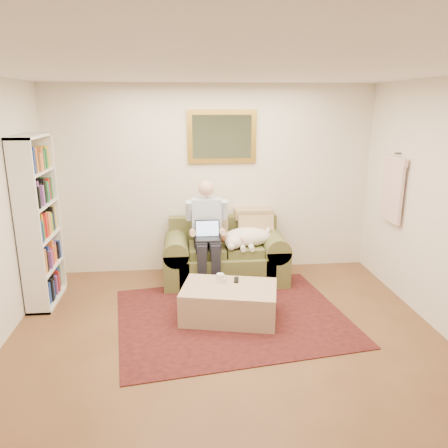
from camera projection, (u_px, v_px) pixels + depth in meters
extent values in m
cube|color=brown|center=(232.00, 366.00, 4.03)|extent=(4.50, 5.00, 0.01)
cube|color=white|center=(234.00, 68.00, 3.33)|extent=(4.50, 5.00, 0.01)
cube|color=silver|center=(212.00, 180.00, 6.08)|extent=(4.50, 0.01, 2.60)
cube|color=black|center=(232.00, 316.00, 4.95)|extent=(2.77, 2.35, 0.01)
cube|color=brown|center=(225.00, 266.00, 5.92)|extent=(1.24, 0.80, 0.40)
cube|color=brown|center=(223.00, 230.00, 6.15)|extent=(1.50, 0.17, 0.41)
cube|color=brown|center=(177.00, 265.00, 5.85)|extent=(0.33, 0.80, 0.83)
cube|color=brown|center=(273.00, 261.00, 5.97)|extent=(0.33, 0.80, 0.83)
cube|color=brown|center=(207.00, 250.00, 5.79)|extent=(0.47, 0.54, 0.12)
cube|color=brown|center=(244.00, 249.00, 5.83)|extent=(0.47, 0.54, 0.12)
cube|color=black|center=(208.00, 239.00, 5.55)|extent=(0.32, 0.22, 0.02)
cube|color=black|center=(207.00, 228.00, 5.63)|extent=(0.32, 0.06, 0.22)
cube|color=#99BFF2|center=(207.00, 228.00, 5.62)|extent=(0.29, 0.04, 0.19)
cube|color=tan|center=(229.00, 302.00, 4.88)|extent=(1.16, 0.87, 0.38)
cylinder|color=white|center=(220.00, 278.00, 4.95)|extent=(0.08, 0.08, 0.10)
cube|color=black|center=(236.00, 280.00, 5.00)|extent=(0.07, 0.16, 0.02)
cube|color=gold|center=(222.00, 137.00, 5.91)|extent=(0.94, 0.04, 0.72)
cube|color=gray|center=(222.00, 137.00, 5.89)|extent=(0.80, 0.01, 0.58)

